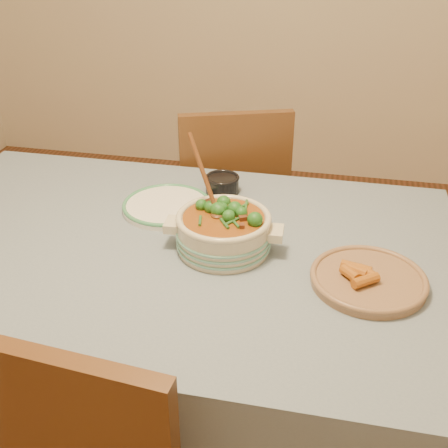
# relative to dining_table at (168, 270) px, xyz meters

# --- Properties ---
(floor) EXTENTS (4.50, 4.50, 0.00)m
(floor) POSITION_rel_dining_table_xyz_m (0.00, 0.00, -0.66)
(floor) COLOR #402312
(floor) RESTS_ON ground
(dining_table) EXTENTS (1.68, 1.08, 0.76)m
(dining_table) POSITION_rel_dining_table_xyz_m (0.00, 0.00, 0.00)
(dining_table) COLOR brown
(dining_table) RESTS_ON floor
(stew_casserole) EXTENTS (0.34, 0.27, 0.32)m
(stew_casserole) POSITION_rel_dining_table_xyz_m (0.17, 0.01, 0.16)
(stew_casserole) COLOR beige
(stew_casserole) RESTS_ON dining_table
(white_plate) EXTENTS (0.32, 0.32, 0.03)m
(white_plate) POSITION_rel_dining_table_xyz_m (-0.06, 0.20, 0.10)
(white_plate) COLOR white
(white_plate) RESTS_ON dining_table
(condiment_bowl) EXTENTS (0.12, 0.12, 0.06)m
(condiment_bowl) POSITION_rel_dining_table_xyz_m (0.09, 0.36, 0.13)
(condiment_bowl) COLOR black
(condiment_bowl) RESTS_ON dining_table
(fried_plate) EXTENTS (0.38, 0.38, 0.05)m
(fried_plate) POSITION_rel_dining_table_xyz_m (0.57, -0.08, 0.11)
(fried_plate) COLOR #916F50
(fried_plate) RESTS_ON dining_table
(chair_far) EXTENTS (0.56, 0.56, 0.94)m
(chair_far) POSITION_rel_dining_table_xyz_m (0.04, 0.77, -0.13)
(chair_far) COLOR brown
(chair_far) RESTS_ON floor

